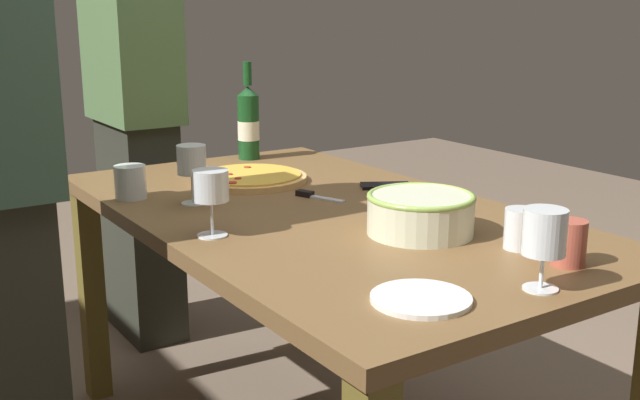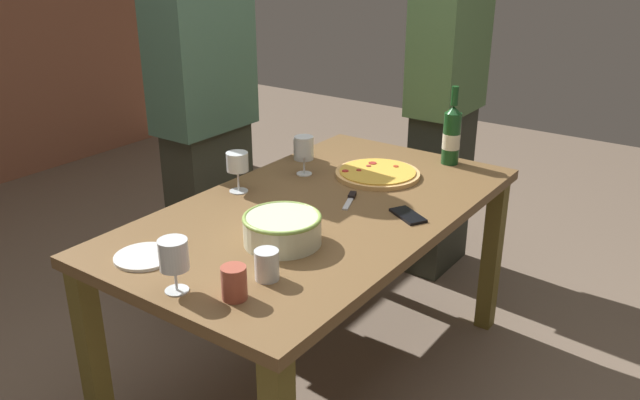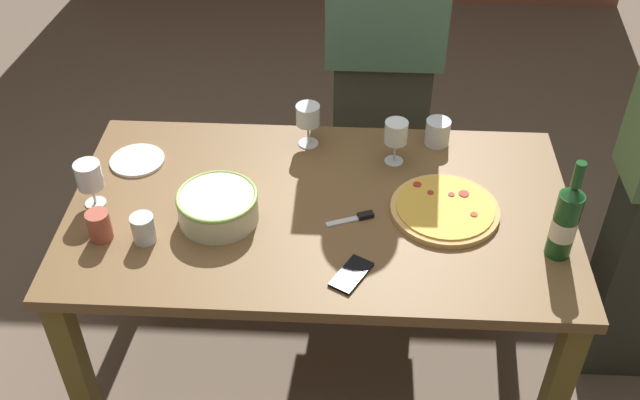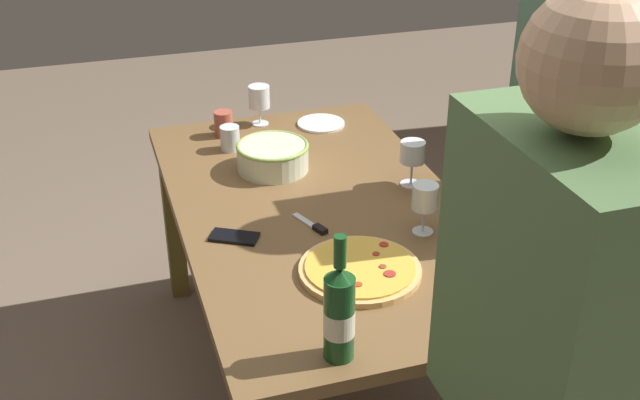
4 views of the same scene
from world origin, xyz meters
The scene contains 15 objects.
ground_plane centered at (0.00, 0.00, 0.00)m, with size 8.00×8.00×0.00m, color #736150.
dining_table centered at (0.00, 0.00, 0.66)m, with size 1.60×0.90×0.75m.
pizza centered at (0.39, -0.01, 0.76)m, with size 0.34×0.34×0.03m.
serving_bowl centered at (-0.31, -0.07, 0.80)m, with size 0.25×0.25×0.10m.
wine_bottle centered at (0.71, -0.18, 0.88)m, with size 0.07×0.07×0.33m.
wine_glass_near_pizza centered at (-0.72, -0.02, 0.86)m, with size 0.08×0.08×0.16m.
wine_glass_by_bottle centered at (0.24, 0.25, 0.86)m, with size 0.08×0.08×0.16m.
wine_glass_far_left centered at (-0.06, 0.34, 0.86)m, with size 0.08×0.08×0.16m.
cup_amber centered at (0.39, 0.37, 0.80)m, with size 0.09×0.09×0.09m, color white.
cup_ceramic centered at (-0.52, -0.18, 0.80)m, with size 0.07×0.07×0.09m, color white.
cup_spare centered at (-0.65, -0.18, 0.80)m, with size 0.07×0.07×0.10m, color #B35340.
side_plate centered at (-0.64, 0.20, 0.76)m, with size 0.19×0.19×0.01m, color white.
cell_phone centered at (0.11, -0.30, 0.76)m, with size 0.07×0.14×0.01m, color black.
pizza_knife centered at (0.12, -0.06, 0.76)m, with size 0.15×0.08×0.02m.
person_guest_left centered at (0.21, 0.77, 0.90)m, with size 0.44×0.24×1.76m.
Camera 3 is at (0.09, -1.80, 2.29)m, focal length 41.87 mm.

